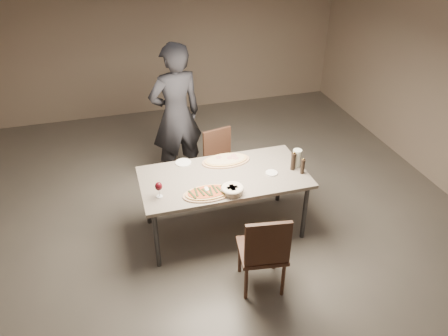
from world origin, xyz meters
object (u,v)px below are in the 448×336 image
object	(u,v)px
carafe	(297,158)
chair_far	(221,159)
dining_table	(224,180)
zucchini_pizza	(208,193)
ham_pizza	(226,160)
diner	(176,116)
bread_basket	(232,189)
pepper_mill_left	(293,161)
chair_near	(264,250)

from	to	relation	value
carafe	chair_far	size ratio (longest dim) A/B	0.24
dining_table	zucchini_pizza	xyz separation A→B (m)	(-0.25, -0.28, 0.07)
chair_far	ham_pizza	bearing A→B (deg)	68.16
diner	dining_table	bearing A→B (deg)	91.08
bread_basket	zucchini_pizza	bearing A→B (deg)	166.77
pepper_mill_left	chair_near	bearing A→B (deg)	-126.21
bread_basket	carafe	xyz separation A→B (m)	(0.84, 0.30, 0.05)
dining_table	chair_near	size ratio (longest dim) A/B	1.94
ham_pizza	carafe	size ratio (longest dim) A/B	2.70
zucchini_pizza	pepper_mill_left	xyz separation A→B (m)	(1.01, 0.20, 0.09)
ham_pizza	chair_far	distance (m)	0.59
ham_pizza	pepper_mill_left	distance (m)	0.76
zucchini_pizza	carafe	world-z (taller)	carafe
pepper_mill_left	carafe	distance (m)	0.08
dining_table	diner	world-z (taller)	diner
diner	chair_far	bearing A→B (deg)	125.37
chair_near	chair_far	size ratio (longest dim) A/B	1.09
carafe	chair_far	distance (m)	1.11
bread_basket	ham_pizza	bearing A→B (deg)	79.68
ham_pizza	diner	bearing A→B (deg)	112.47
dining_table	ham_pizza	size ratio (longest dim) A/B	3.25
bread_basket	carafe	world-z (taller)	carafe
bread_basket	chair_far	world-z (taller)	chair_far
dining_table	chair_far	distance (m)	0.84
pepper_mill_left	diner	distance (m)	1.67
chair_near	chair_far	bearing A→B (deg)	95.95
pepper_mill_left	diner	size ratio (longest dim) A/B	0.12
pepper_mill_left	carafe	xyz separation A→B (m)	(0.07, 0.05, -0.00)
pepper_mill_left	chair_far	bearing A→B (deg)	123.52
chair_near	dining_table	bearing A→B (deg)	104.84
bread_basket	carafe	size ratio (longest dim) A/B	1.12
zucchini_pizza	diner	world-z (taller)	diner
ham_pizza	bread_basket	size ratio (longest dim) A/B	2.41
zucchini_pizza	chair_near	bearing A→B (deg)	-75.50
zucchini_pizza	chair_near	xyz separation A→B (m)	(0.36, -0.70, -0.25)
zucchini_pizza	chair_far	size ratio (longest dim) A/B	0.62
zucchini_pizza	chair_near	size ratio (longest dim) A/B	0.56
pepper_mill_left	diner	bearing A→B (deg)	128.74
dining_table	ham_pizza	xyz separation A→B (m)	(0.10, 0.28, 0.07)
dining_table	carafe	size ratio (longest dim) A/B	8.77
ham_pizza	chair_far	size ratio (longest dim) A/B	0.65
ham_pizza	carafe	xyz separation A→B (m)	(0.73, -0.31, 0.09)
dining_table	diner	size ratio (longest dim) A/B	0.95
ham_pizza	pepper_mill_left	bearing A→B (deg)	-28.64
pepper_mill_left	carafe	world-z (taller)	pepper_mill_left
ham_pizza	chair_far	world-z (taller)	chair_far
dining_table	bread_basket	distance (m)	0.35
dining_table	ham_pizza	world-z (taller)	ham_pizza
diner	carafe	bearing A→B (deg)	119.70
ham_pizza	bread_basket	xyz separation A→B (m)	(-0.11, -0.62, 0.03)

